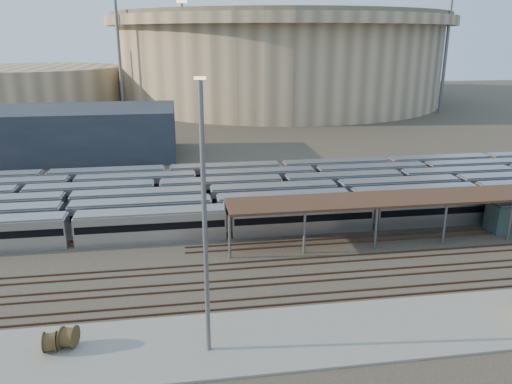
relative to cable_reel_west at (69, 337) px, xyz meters
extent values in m
plane|color=#383026|center=(22.46, 13.84, -1.11)|extent=(420.00, 420.00, 0.00)
cube|color=gray|center=(17.46, -1.16, -1.01)|extent=(50.00, 9.00, 0.20)
cube|color=#B7B8BC|center=(14.97, 21.84, 0.69)|extent=(112.00, 2.90, 3.60)
cube|color=#B7B8BC|center=(13.51, 26.04, 0.69)|extent=(112.00, 2.90, 3.60)
cube|color=#B7B8BC|center=(12.93, 30.24, 0.69)|extent=(112.00, 2.90, 3.60)
cube|color=#B7B8BC|center=(24.62, 34.44, 0.69)|extent=(112.00, 2.90, 3.60)
cube|color=#B7B8BC|center=(30.76, 38.64, 0.69)|extent=(112.00, 2.90, 3.60)
cube|color=#B7B8BC|center=(25.96, 42.84, 0.69)|extent=(112.00, 2.90, 3.60)
cylinder|color=slate|center=(14.46, 15.14, 1.39)|extent=(0.30, 0.30, 5.00)
cylinder|color=slate|center=(14.46, 20.54, 1.39)|extent=(0.30, 0.30, 5.00)
cylinder|color=slate|center=(23.03, 15.14, 1.39)|extent=(0.30, 0.30, 5.00)
cylinder|color=slate|center=(23.03, 20.54, 1.39)|extent=(0.30, 0.30, 5.00)
cylinder|color=slate|center=(31.60, 15.14, 1.39)|extent=(0.30, 0.30, 5.00)
cylinder|color=slate|center=(31.60, 20.54, 1.39)|extent=(0.30, 0.30, 5.00)
cylinder|color=slate|center=(40.17, 15.14, 1.39)|extent=(0.30, 0.30, 5.00)
cylinder|color=slate|center=(40.17, 20.54, 1.39)|extent=(0.30, 0.30, 5.00)
cylinder|color=slate|center=(48.74, 15.14, 1.39)|extent=(0.30, 0.30, 5.00)
cylinder|color=slate|center=(48.74, 20.54, 1.39)|extent=(0.30, 0.30, 5.00)
cube|color=#3A2117|center=(44.46, 17.84, 4.04)|extent=(60.00, 6.00, 0.30)
cube|color=#4C3323|center=(22.46, 12.09, -1.02)|extent=(170.00, 0.12, 0.18)
cube|color=#4C3323|center=(22.46, 13.59, -1.02)|extent=(170.00, 0.12, 0.18)
cube|color=#4C3323|center=(22.46, 8.09, -1.02)|extent=(170.00, 0.12, 0.18)
cube|color=#4C3323|center=(22.46, 9.59, -1.02)|extent=(170.00, 0.12, 0.18)
cube|color=#4C3323|center=(22.46, 4.09, -1.02)|extent=(170.00, 0.12, 0.18)
cube|color=#4C3323|center=(22.46, 5.59, -1.02)|extent=(170.00, 0.12, 0.18)
cylinder|color=tan|center=(47.46, 153.84, 12.89)|extent=(116.00, 116.00, 28.00)
cylinder|color=tan|center=(47.46, 153.84, 28.39)|extent=(124.00, 124.00, 3.00)
cylinder|color=brown|center=(47.46, 153.84, 30.64)|extent=(120.00, 120.00, 1.50)
cylinder|color=tan|center=(-37.54, 143.84, 5.89)|extent=(56.00, 56.00, 14.00)
cube|color=#1E232D|center=(-12.54, 68.84, 3.89)|extent=(42.00, 20.00, 10.00)
cylinder|color=slate|center=(-7.54, 123.84, 16.89)|extent=(1.00, 1.00, 36.00)
cylinder|color=slate|center=(92.46, 113.84, 16.89)|extent=(1.00, 1.00, 36.00)
cylinder|color=slate|center=(12.46, 173.84, 16.89)|extent=(1.00, 1.00, 36.00)
cube|color=#FFF2CC|center=(12.46, 173.84, 36.09)|extent=(4.00, 0.60, 2.40)
cylinder|color=brown|center=(0.00, 0.00, 0.00)|extent=(1.41, 2.01, 1.82)
cylinder|color=brown|center=(-1.33, -0.33, -0.08)|extent=(1.01, 1.71, 1.66)
cylinder|color=slate|center=(11.00, -1.99, 9.60)|extent=(0.36, 0.36, 21.01)
cube|color=#FFF2CC|center=(11.00, -1.99, 20.20)|extent=(0.80, 0.30, 0.20)
camera|label=1|loc=(9.53, -36.20, 22.95)|focal=35.00mm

